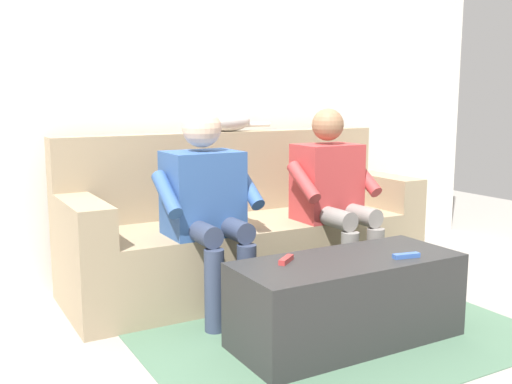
% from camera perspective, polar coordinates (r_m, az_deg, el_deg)
% --- Properties ---
extents(ground_plane, '(8.00, 8.00, 0.00)m').
position_cam_1_polar(ground_plane, '(3.12, 5.49, -12.39)').
color(ground_plane, gray).
extents(back_wall, '(4.55, 0.06, 2.74)m').
position_cam_1_polar(back_wall, '(3.94, -4.35, 12.44)').
color(back_wall, silver).
rests_on(back_wall, ground).
extents(couch, '(2.18, 0.73, 0.93)m').
position_cam_1_polar(couch, '(3.62, -1.09, -4.04)').
color(couch, '#9E896B').
rests_on(couch, ground).
extents(coffee_table, '(1.09, 0.46, 0.40)m').
position_cam_1_polar(coffee_table, '(2.84, 8.78, -10.29)').
color(coffee_table, '#2D2D2D').
rests_on(coffee_table, ground).
extents(person_left_seated, '(0.52, 0.53, 1.08)m').
position_cam_1_polar(person_left_seated, '(3.49, 7.46, 0.23)').
color(person_left_seated, '#B23838').
rests_on(person_left_seated, ground).
extents(person_right_seated, '(0.54, 0.52, 1.09)m').
position_cam_1_polar(person_right_seated, '(3.10, -4.78, -0.64)').
color(person_right_seated, '#335693').
rests_on(person_right_seated, ground).
extents(cat_on_backrest, '(0.53, 0.14, 0.14)m').
position_cam_1_polar(cat_on_backrest, '(3.73, -3.15, 6.90)').
color(cat_on_backrest, silver).
rests_on(cat_on_backrest, couch).
extents(remote_red, '(0.12, 0.10, 0.02)m').
position_cam_1_polar(remote_red, '(2.69, 2.94, -6.56)').
color(remote_red, '#B73333').
rests_on(remote_red, coffee_table).
extents(remote_blue, '(0.14, 0.06, 0.02)m').
position_cam_1_polar(remote_blue, '(2.84, 14.32, -5.98)').
color(remote_blue, '#3860B7').
rests_on(remote_blue, coffee_table).
extents(floor_rug, '(1.85, 1.36, 0.01)m').
position_cam_1_polar(floor_rug, '(2.99, 7.37, -13.30)').
color(floor_rug, '#4C7056').
rests_on(floor_rug, ground).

